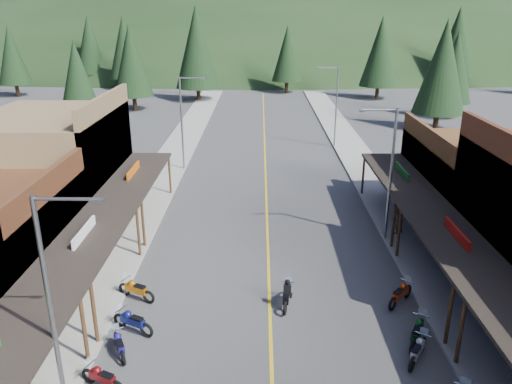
{
  "coord_description": "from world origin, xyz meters",
  "views": [
    {
      "loc": [
        -0.47,
        -19.49,
        13.03
      ],
      "look_at": [
        -0.7,
        8.14,
        3.0
      ],
      "focal_mm": 35.0,
      "sensor_mm": 36.0,
      "label": 1
    }
  ],
  "objects_px": {
    "pine_0": "(12,55)",
    "rider_on_bike": "(287,295)",
    "pedestrian_east_b": "(397,220)",
    "pine_5": "(457,42)",
    "bike_west_5": "(102,377)",
    "bike_east_6": "(418,349)",
    "shop_east_3": "(478,183)",
    "pine_4": "(380,51)",
    "pine_1": "(125,47)",
    "bike_west_7": "(133,320)",
    "pine_2": "(197,47)",
    "pine_9": "(455,67)",
    "shop_west_3": "(55,167)",
    "streetlight_1": "(183,119)",
    "pine_11": "(443,67)",
    "pine_7": "(90,45)",
    "pine_10": "(131,60)",
    "streetlight_2": "(389,169)",
    "bike_west_6": "(119,344)",
    "bike_west_8": "(136,289)",
    "streetlight_0": "(54,301)",
    "bike_east_7": "(417,331)",
    "pine_3": "(287,53)",
    "streetlight_3": "(335,103)",
    "bike_east_8": "(401,293)"
  },
  "relations": [
    {
      "from": "pine_3",
      "to": "pine_11",
      "type": "height_order",
      "value": "pine_11"
    },
    {
      "from": "streetlight_3",
      "to": "bike_east_7",
      "type": "height_order",
      "value": "streetlight_3"
    },
    {
      "from": "pine_0",
      "to": "rider_on_bike",
      "type": "bearing_deg",
      "value": -56.35
    },
    {
      "from": "pine_2",
      "to": "pine_1",
      "type": "bearing_deg",
      "value": 139.4
    },
    {
      "from": "pedestrian_east_b",
      "to": "pine_5",
      "type": "bearing_deg",
      "value": -135.01
    },
    {
      "from": "shop_east_3",
      "to": "bike_west_6",
      "type": "distance_m",
      "value": 24.47
    },
    {
      "from": "shop_east_3",
      "to": "rider_on_bike",
      "type": "relative_size",
      "value": 5.24
    },
    {
      "from": "pine_4",
      "to": "pine_10",
      "type": "bearing_deg",
      "value": -164.48
    },
    {
      "from": "streetlight_2",
      "to": "pedestrian_east_b",
      "type": "bearing_deg",
      "value": 33.73
    },
    {
      "from": "bike_east_8",
      "to": "pine_1",
      "type": "bearing_deg",
      "value": 155.65
    },
    {
      "from": "shop_east_3",
      "to": "pine_4",
      "type": "relative_size",
      "value": 0.87
    },
    {
      "from": "pine_11",
      "to": "bike_west_6",
      "type": "xyz_separation_m",
      "value": [
        -26.09,
        -40.88,
        -6.66
      ]
    },
    {
      "from": "bike_west_5",
      "to": "bike_west_6",
      "type": "relative_size",
      "value": 1.04
    },
    {
      "from": "pine_7",
      "to": "bike_east_6",
      "type": "relative_size",
      "value": 6.3
    },
    {
      "from": "shop_east_3",
      "to": "pine_4",
      "type": "distance_m",
      "value": 49.11
    },
    {
      "from": "pine_0",
      "to": "pine_9",
      "type": "bearing_deg",
      "value": -14.88
    },
    {
      "from": "pine_9",
      "to": "pine_10",
      "type": "relative_size",
      "value": 0.93
    },
    {
      "from": "pine_5",
      "to": "pine_2",
      "type": "bearing_deg",
      "value": -162.35
    },
    {
      "from": "pine_1",
      "to": "bike_west_7",
      "type": "height_order",
      "value": "pine_1"
    },
    {
      "from": "pine_3",
      "to": "pine_7",
      "type": "bearing_deg",
      "value": 164.48
    },
    {
      "from": "streetlight_0",
      "to": "bike_east_7",
      "type": "height_order",
      "value": "streetlight_0"
    },
    {
      "from": "shop_east_3",
      "to": "pedestrian_east_b",
      "type": "distance_m",
      "value": 6.56
    },
    {
      "from": "bike_east_8",
      "to": "pine_0",
      "type": "bearing_deg",
      "value": 169.15
    },
    {
      "from": "shop_east_3",
      "to": "pine_10",
      "type": "bearing_deg",
      "value": 129.37
    },
    {
      "from": "pine_4",
      "to": "bike_west_6",
      "type": "bearing_deg",
      "value": -110.96
    },
    {
      "from": "pine_0",
      "to": "bike_west_6",
      "type": "xyz_separation_m",
      "value": [
        33.91,
        -64.88,
        -5.95
      ]
    },
    {
      "from": "pine_2",
      "to": "pine_7",
      "type": "height_order",
      "value": "pine_2"
    },
    {
      "from": "shop_east_3",
      "to": "pine_1",
      "type": "bearing_deg",
      "value": 122.75
    },
    {
      "from": "streetlight_1",
      "to": "pine_11",
      "type": "height_order",
      "value": "pine_11"
    },
    {
      "from": "pine_9",
      "to": "bike_west_7",
      "type": "xyz_separation_m",
      "value": [
        -29.91,
        -46.39,
        -5.78
      ]
    },
    {
      "from": "pine_4",
      "to": "bike_west_6",
      "type": "xyz_separation_m",
      "value": [
        -24.09,
        -62.88,
        -6.71
      ]
    },
    {
      "from": "pine_10",
      "to": "bike_west_6",
      "type": "relative_size",
      "value": 6.24
    },
    {
      "from": "streetlight_2",
      "to": "pine_11",
      "type": "height_order",
      "value": "pine_11"
    },
    {
      "from": "pine_4",
      "to": "pine_11",
      "type": "xyz_separation_m",
      "value": [
        2.0,
        -22.0,
        -0.05
      ]
    },
    {
      "from": "streetlight_2",
      "to": "bike_west_6",
      "type": "xyz_separation_m",
      "value": [
        -13.04,
        -10.88,
        -3.93
      ]
    },
    {
      "from": "pine_7",
      "to": "rider_on_bike",
      "type": "relative_size",
      "value": 6.01
    },
    {
      "from": "bike_east_7",
      "to": "bike_east_8",
      "type": "height_order",
      "value": "bike_east_7"
    },
    {
      "from": "pine_0",
      "to": "pine_4",
      "type": "xyz_separation_m",
      "value": [
        58.0,
        -2.0,
        0.75
      ]
    },
    {
      "from": "streetlight_2",
      "to": "bike_west_5",
      "type": "height_order",
      "value": "streetlight_2"
    },
    {
      "from": "bike_west_7",
      "to": "bike_west_8",
      "type": "relative_size",
      "value": 1.01
    },
    {
      "from": "streetlight_3",
      "to": "streetlight_1",
      "type": "bearing_deg",
      "value": -150.09
    },
    {
      "from": "shop_west_3",
      "to": "streetlight_1",
      "type": "bearing_deg",
      "value": 57.44
    },
    {
      "from": "pine_1",
      "to": "bike_east_6",
      "type": "relative_size",
      "value": 6.3
    },
    {
      "from": "bike_west_5",
      "to": "rider_on_bike",
      "type": "height_order",
      "value": "rider_on_bike"
    },
    {
      "from": "shop_west_3",
      "to": "streetlight_1",
      "type": "relative_size",
      "value": 1.36
    },
    {
      "from": "bike_west_5",
      "to": "bike_west_7",
      "type": "relative_size",
      "value": 0.92
    },
    {
      "from": "bike_west_5",
      "to": "bike_east_6",
      "type": "relative_size",
      "value": 0.97
    },
    {
      "from": "bike_west_5",
      "to": "pedestrian_east_b",
      "type": "relative_size",
      "value": 1.08
    },
    {
      "from": "pine_2",
      "to": "pine_9",
      "type": "relative_size",
      "value": 1.3
    },
    {
      "from": "shop_east_3",
      "to": "pine_9",
      "type": "xyz_separation_m",
      "value": [
        10.25,
        33.7,
        3.85
      ]
    }
  ]
}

